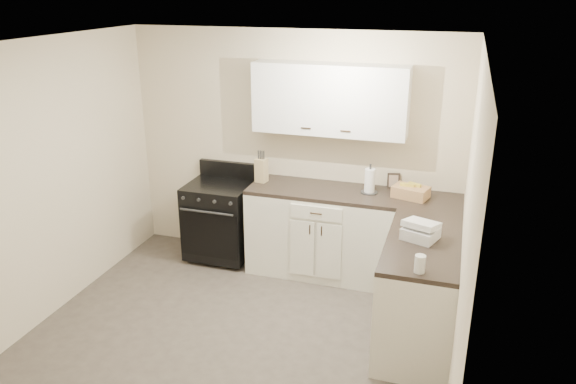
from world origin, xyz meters
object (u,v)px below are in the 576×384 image
(paper_towel, at_px, (370,181))
(wicker_basket, at_px, (411,192))
(countertop_grill, at_px, (420,233))
(stove, at_px, (220,220))
(knife_block, at_px, (261,170))

(paper_towel, height_order, wicker_basket, paper_towel)
(wicker_basket, distance_m, countertop_grill, 0.96)
(stove, distance_m, knife_block, 0.78)
(knife_block, height_order, paper_towel, knife_block)
(stove, bearing_deg, wicker_basket, 1.66)
(wicker_basket, height_order, countertop_grill, wicker_basket)
(stove, height_order, paper_towel, paper_towel)
(wicker_basket, bearing_deg, knife_block, 179.91)
(paper_towel, relative_size, wicker_basket, 0.75)
(countertop_grill, bearing_deg, knife_block, 170.83)
(knife_block, xyz_separation_m, wicker_basket, (1.56, -0.00, -0.07))
(paper_towel, distance_m, wicker_basket, 0.42)
(stove, relative_size, countertop_grill, 3.16)
(knife_block, relative_size, countertop_grill, 0.96)
(stove, height_order, knife_block, knife_block)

